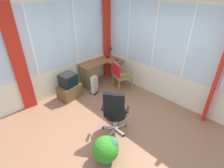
# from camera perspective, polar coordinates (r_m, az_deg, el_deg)

# --- Properties ---
(ground) EXTENTS (4.85, 5.61, 0.06)m
(ground) POSITION_cam_1_polar(r_m,az_deg,el_deg) (4.20, 1.41, -14.89)
(ground) COLOR #8F6248
(north_window_panel) EXTENTS (3.85, 0.07, 2.76)m
(north_window_panel) POSITION_cam_1_polar(r_m,az_deg,el_deg) (5.13, -17.75, 10.93)
(north_window_panel) COLOR silver
(north_window_panel) RESTS_ON ground
(east_window_panel) EXTENTS (0.07, 4.61, 2.76)m
(east_window_panel) POSITION_cam_1_polar(r_m,az_deg,el_deg) (4.85, 18.25, 9.79)
(east_window_panel) COLOR silver
(east_window_panel) RESTS_ON ground
(curtain_north_left) EXTENTS (0.32, 0.11, 2.66)m
(curtain_north_left) POSITION_cam_1_polar(r_m,az_deg,el_deg) (4.73, -28.42, 6.46)
(curtain_north_left) COLOR red
(curtain_north_left) RESTS_ON ground
(curtain_corner) EXTENTS (0.32, 0.09, 2.66)m
(curtain_corner) POSITION_cam_1_polar(r_m,az_deg,el_deg) (6.04, -1.39, 14.64)
(curtain_corner) COLOR red
(curtain_corner) RESTS_ON ground
(curtain_east_far) EXTENTS (0.32, 0.10, 2.66)m
(curtain_east_far) POSITION_cam_1_polar(r_m,az_deg,el_deg) (4.40, 31.96, 3.89)
(curtain_east_far) COLOR red
(curtain_east_far) RESTS_ON ground
(desk) EXTENTS (1.35, 0.80, 0.75)m
(desk) POSITION_cam_1_polar(r_m,az_deg,el_deg) (5.66, -7.08, 3.25)
(desk) COLOR brown
(desk) RESTS_ON ground
(desk_lamp) EXTENTS (0.23, 0.20, 0.37)m
(desk_lamp) POSITION_cam_1_polar(r_m,az_deg,el_deg) (5.94, -0.45, 10.93)
(desk_lamp) COLOR black
(desk_lamp) RESTS_ON desk
(tv_remote) EXTENTS (0.07, 0.15, 0.02)m
(tv_remote) POSITION_cam_1_polar(r_m,az_deg,el_deg) (5.76, 1.56, 7.84)
(tv_remote) COLOR black
(tv_remote) RESTS_ON desk
(wooden_armchair) EXTENTS (0.63, 0.62, 0.91)m
(wooden_armchair) POSITION_cam_1_polar(r_m,az_deg,el_deg) (5.31, 2.33, 3.63)
(wooden_armchair) COLOR olive
(wooden_armchair) RESTS_ON ground
(office_chair) EXTENTS (0.60, 0.61, 1.11)m
(office_chair) POSITION_cam_1_polar(r_m,az_deg,el_deg) (3.69, 0.88, -8.74)
(office_chair) COLOR #B7B7BF
(office_chair) RESTS_ON ground
(tv_on_stand) EXTENTS (0.70, 0.53, 0.76)m
(tv_on_stand) POSITION_cam_1_polar(r_m,az_deg,el_deg) (5.18, -13.86, -1.01)
(tv_on_stand) COLOR brown
(tv_on_stand) RESTS_ON ground
(space_heater) EXTENTS (0.29, 0.23, 0.58)m
(space_heater) POSITION_cam_1_polar(r_m,az_deg,el_deg) (5.28, -5.78, -0.15)
(space_heater) COLOR silver
(space_heater) RESTS_ON ground
(potted_plant) EXTENTS (0.49, 0.49, 0.55)m
(potted_plant) POSITION_cam_1_polar(r_m,az_deg,el_deg) (3.41, -1.87, -20.58)
(potted_plant) COLOR #394E57
(potted_plant) RESTS_ON ground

